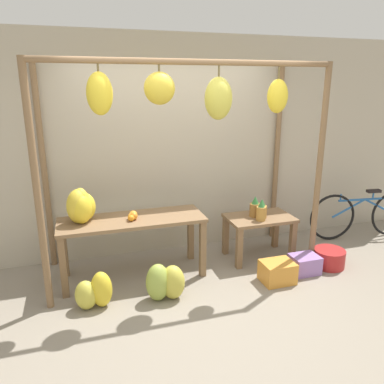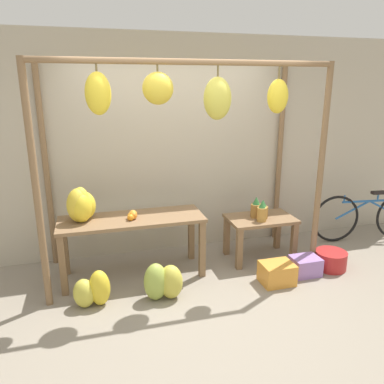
{
  "view_description": "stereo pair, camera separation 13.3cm",
  "coord_description": "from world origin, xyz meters",
  "px_view_note": "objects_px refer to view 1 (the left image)",
  "views": [
    {
      "loc": [
        -1.15,
        -3.3,
        2.19
      ],
      "look_at": [
        0.1,
        0.72,
        0.97
      ],
      "focal_mm": 35.0,
      "sensor_mm": 36.0,
      "label": 1
    },
    {
      "loc": [
        -1.03,
        -3.34,
        2.19
      ],
      "look_at": [
        0.1,
        0.72,
        0.97
      ],
      "focal_mm": 35.0,
      "sensor_mm": 36.0,
      "label": 2
    }
  ],
  "objects_px": {
    "banana_pile_ground_left": "(94,292)",
    "fruit_crate_purple": "(304,264)",
    "banana_pile_on_table": "(81,207)",
    "blue_bucket": "(329,258)",
    "parked_bicycle": "(363,214)",
    "pineapple_cluster": "(259,210)",
    "orange_pile": "(133,216)",
    "banana_pile_ground_right": "(165,282)",
    "fruit_crate_white": "(277,272)"
  },
  "relations": [
    {
      "from": "banana_pile_ground_left",
      "to": "fruit_crate_purple",
      "type": "height_order",
      "value": "banana_pile_ground_left"
    },
    {
      "from": "banana_pile_on_table",
      "to": "blue_bucket",
      "type": "distance_m",
      "value": 3.05
    },
    {
      "from": "parked_bicycle",
      "to": "pineapple_cluster",
      "type": "bearing_deg",
      "value": -174.58
    },
    {
      "from": "orange_pile",
      "to": "fruit_crate_purple",
      "type": "relative_size",
      "value": 0.49
    },
    {
      "from": "banana_pile_ground_right",
      "to": "fruit_crate_purple",
      "type": "distance_m",
      "value": 1.74
    },
    {
      "from": "pineapple_cluster",
      "to": "fruit_crate_white",
      "type": "height_order",
      "value": "pineapple_cluster"
    },
    {
      "from": "banana_pile_ground_right",
      "to": "blue_bucket",
      "type": "relative_size",
      "value": 1.26
    },
    {
      "from": "banana_pile_on_table",
      "to": "orange_pile",
      "type": "height_order",
      "value": "banana_pile_on_table"
    },
    {
      "from": "blue_bucket",
      "to": "orange_pile",
      "type": "bearing_deg",
      "value": 169.39
    },
    {
      "from": "banana_pile_ground_right",
      "to": "fruit_crate_purple",
      "type": "xyz_separation_m",
      "value": [
        1.73,
        0.06,
        -0.09
      ]
    },
    {
      "from": "banana_pile_on_table",
      "to": "banana_pile_ground_right",
      "type": "height_order",
      "value": "banana_pile_on_table"
    },
    {
      "from": "orange_pile",
      "to": "banana_pile_on_table",
      "type": "bearing_deg",
      "value": 170.9
    },
    {
      "from": "fruit_crate_white",
      "to": "parked_bicycle",
      "type": "xyz_separation_m",
      "value": [
        1.84,
        0.78,
        0.24
      ]
    },
    {
      "from": "orange_pile",
      "to": "fruit_crate_white",
      "type": "height_order",
      "value": "orange_pile"
    },
    {
      "from": "fruit_crate_purple",
      "to": "orange_pile",
      "type": "bearing_deg",
      "value": 165.89
    },
    {
      "from": "banana_pile_on_table",
      "to": "fruit_crate_white",
      "type": "relative_size",
      "value": 1.22
    },
    {
      "from": "fruit_crate_white",
      "to": "parked_bicycle",
      "type": "distance_m",
      "value": 2.01
    },
    {
      "from": "orange_pile",
      "to": "blue_bucket",
      "type": "relative_size",
      "value": 0.43
    },
    {
      "from": "pineapple_cluster",
      "to": "banana_pile_ground_left",
      "type": "xyz_separation_m",
      "value": [
        -2.08,
        -0.52,
        -0.5
      ]
    },
    {
      "from": "banana_pile_ground_left",
      "to": "fruit_crate_purple",
      "type": "bearing_deg",
      "value": 0.07
    },
    {
      "from": "blue_bucket",
      "to": "banana_pile_ground_left",
      "type": "bearing_deg",
      "value": -178.87
    },
    {
      "from": "pineapple_cluster",
      "to": "parked_bicycle",
      "type": "height_order",
      "value": "pineapple_cluster"
    },
    {
      "from": "banana_pile_on_table",
      "to": "pineapple_cluster",
      "type": "bearing_deg",
      "value": -1.68
    },
    {
      "from": "fruit_crate_white",
      "to": "fruit_crate_purple",
      "type": "bearing_deg",
      "value": 12.68
    },
    {
      "from": "blue_bucket",
      "to": "fruit_crate_purple",
      "type": "distance_m",
      "value": 0.39
    },
    {
      "from": "orange_pile",
      "to": "fruit_crate_white",
      "type": "distance_m",
      "value": 1.77
    },
    {
      "from": "banana_pile_ground_left",
      "to": "fruit_crate_white",
      "type": "distance_m",
      "value": 2.03
    },
    {
      "from": "banana_pile_ground_left",
      "to": "blue_bucket",
      "type": "height_order",
      "value": "banana_pile_ground_left"
    },
    {
      "from": "banana_pile_ground_right",
      "to": "parked_bicycle",
      "type": "bearing_deg",
      "value": 13.44
    },
    {
      "from": "banana_pile_ground_right",
      "to": "fruit_crate_purple",
      "type": "relative_size",
      "value": 1.45
    },
    {
      "from": "banana_pile_on_table",
      "to": "banana_pile_ground_right",
      "type": "bearing_deg",
      "value": -39.65
    },
    {
      "from": "parked_bicycle",
      "to": "fruit_crate_purple",
      "type": "relative_size",
      "value": 5.02
    },
    {
      "from": "pineapple_cluster",
      "to": "banana_pile_ground_right",
      "type": "height_order",
      "value": "pineapple_cluster"
    },
    {
      "from": "orange_pile",
      "to": "blue_bucket",
      "type": "distance_m",
      "value": 2.48
    },
    {
      "from": "parked_bicycle",
      "to": "orange_pile",
      "type": "bearing_deg",
      "value": -176.7
    },
    {
      "from": "banana_pile_ground_right",
      "to": "banana_pile_ground_left",
      "type": "bearing_deg",
      "value": 175.1
    },
    {
      "from": "fruit_crate_purple",
      "to": "pineapple_cluster",
      "type": "bearing_deg",
      "value": 125.71
    },
    {
      "from": "banana_pile_on_table",
      "to": "parked_bicycle",
      "type": "xyz_separation_m",
      "value": [
        3.93,
        0.11,
        -0.54
      ]
    },
    {
      "from": "banana_pile_ground_left",
      "to": "parked_bicycle",
      "type": "distance_m",
      "value": 3.93
    },
    {
      "from": "blue_bucket",
      "to": "parked_bicycle",
      "type": "bearing_deg",
      "value": 31.66
    },
    {
      "from": "fruit_crate_purple",
      "to": "banana_pile_on_table",
      "type": "bearing_deg",
      "value": 166.97
    },
    {
      "from": "banana_pile_on_table",
      "to": "parked_bicycle",
      "type": "height_order",
      "value": "banana_pile_on_table"
    },
    {
      "from": "banana_pile_on_table",
      "to": "pineapple_cluster",
      "type": "relative_size",
      "value": 1.59
    },
    {
      "from": "banana_pile_ground_left",
      "to": "blue_bucket",
      "type": "bearing_deg",
      "value": 1.13
    },
    {
      "from": "banana_pile_ground_right",
      "to": "fruit_crate_white",
      "type": "relative_size",
      "value": 1.3
    },
    {
      "from": "banana_pile_on_table",
      "to": "fruit_crate_white",
      "type": "distance_m",
      "value": 2.33
    },
    {
      "from": "orange_pile",
      "to": "fruit_crate_purple",
      "type": "bearing_deg",
      "value": -14.11
    },
    {
      "from": "banana_pile_on_table",
      "to": "banana_pile_ground_left",
      "type": "xyz_separation_m",
      "value": [
        0.06,
        -0.58,
        -0.72
      ]
    },
    {
      "from": "fruit_crate_white",
      "to": "banana_pile_on_table",
      "type": "bearing_deg",
      "value": 162.09
    },
    {
      "from": "blue_bucket",
      "to": "pineapple_cluster",
      "type": "bearing_deg",
      "value": 148.53
    }
  ]
}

